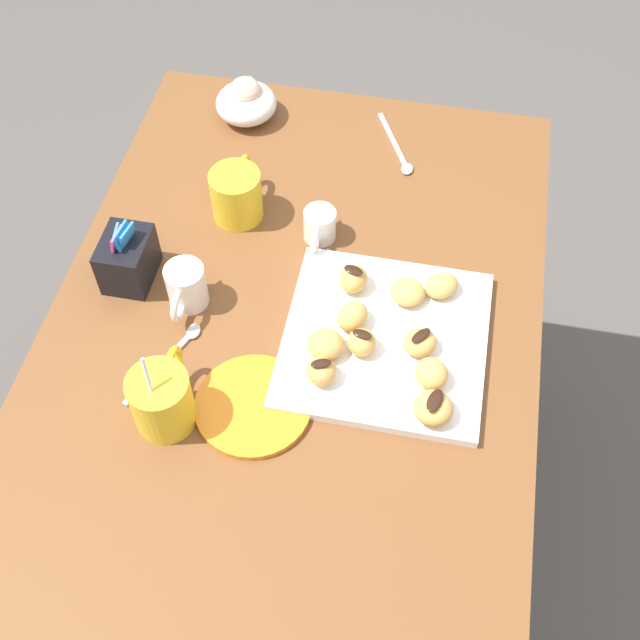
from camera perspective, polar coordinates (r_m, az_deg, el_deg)
The scene contains 27 objects.
ground_plane at distance 1.85m, azimuth -1.28°, elevation -13.66°, with size 8.00×8.00×0.00m, color #514C47.
dining_table at distance 1.31m, azimuth -1.76°, elevation -3.65°, with size 1.07×0.73×0.75m.
pastry_plate_square at distance 1.17m, azimuth 4.65°, elevation -1.42°, with size 0.29×0.29×0.02m, color white.
coffee_mug_yellow_left at distance 1.08m, azimuth -11.21°, elevation -5.48°, with size 0.12×0.08×0.14m.
coffee_mug_yellow_right at distance 1.31m, azimuth -5.97°, elevation 9.02°, with size 0.12×0.08×0.09m.
cream_pitcher_white at distance 1.20m, azimuth -9.56°, elevation 2.46°, with size 0.10×0.06×0.07m.
sugar_caddy at distance 1.25m, azimuth -13.57°, elevation 4.28°, with size 0.09×0.07×0.11m.
ice_cream_bowl at distance 1.50m, azimuth -5.30°, elevation 15.29°, with size 0.11×0.11×0.08m.
chocolate_sauce_pitcher at distance 1.28m, azimuth -0.03°, elevation 6.87°, with size 0.09×0.05×0.06m.
saucer_orange_left at distance 1.11m, azimuth -4.79°, elevation -6.10°, with size 0.16×0.16×0.01m, color orange.
loose_spoon_near_saucer at distance 1.18m, azimuth -10.50°, elevation -2.39°, with size 0.15×0.07×0.01m.
loose_spoon_by_plate at distance 1.44m, azimuth 5.59°, elevation 11.93°, with size 0.15×0.08×0.01m.
beignet_0 at distance 1.13m, azimuth 0.41°, elevation -1.76°, with size 0.05×0.05×0.04m, color #DBA351.
beignet_1 at distance 1.16m, azimuth 2.32°, elevation 0.21°, with size 0.04×0.05×0.04m, color #DBA351.
beignet_2 at distance 1.20m, azimuth 6.27°, elevation 1.98°, with size 0.05×0.05×0.03m, color #DBA351.
beignet_3 at distance 1.11m, azimuth 7.96°, elevation -3.80°, with size 0.05×0.05×0.03m, color #DBA351.
beignet_4 at distance 1.14m, azimuth 7.13°, elevation -1.60°, with size 0.05×0.04×0.03m, color #DBA351.
chocolate_drizzle_4 at distance 1.13m, azimuth 7.22°, elevation -1.10°, with size 0.03×0.02×0.01m, color black.
beignet_5 at distance 1.20m, azimuth 2.37°, elevation 2.95°, with size 0.04×0.05×0.04m, color #DBA351.
chocolate_drizzle_5 at distance 1.18m, azimuth 2.41°, elevation 3.58°, with size 0.03×0.02×0.01m, color black.
beignet_6 at distance 1.10m, azimuth 0.07°, elevation -3.68°, with size 0.04×0.04×0.04m, color #DBA351.
chocolate_drizzle_6 at distance 1.09m, azimuth 0.07°, elevation -3.12°, with size 0.03×0.02×0.01m, color black.
beignet_7 at distance 1.09m, azimuth 8.08°, elevation -6.24°, with size 0.05×0.05×0.04m, color #DBA351.
chocolate_drizzle_7 at distance 1.07m, azimuth 8.20°, elevation -5.71°, with size 0.04×0.02×0.01m, color black.
beignet_8 at distance 1.13m, azimuth 2.98°, elevation -1.60°, with size 0.04×0.04×0.04m, color #DBA351.
chocolate_drizzle_8 at distance 1.12m, azimuth 3.03°, elevation -1.01°, with size 0.03×0.02×0.01m, color black.
beignet_9 at distance 1.21m, azimuth 8.66°, elevation 2.45°, with size 0.05×0.04×0.03m, color #DBA351.
Camera 1 is at (-0.68, -0.17, 1.72)m, focal length 44.84 mm.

